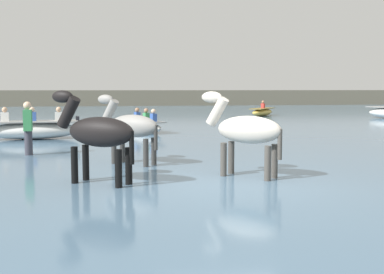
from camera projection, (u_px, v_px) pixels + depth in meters
ground_plane at (227, 198)px, 8.72m from camera, size 120.00×120.00×0.00m
water_surface at (168, 137)px, 18.54m from camera, size 90.00×90.00×0.25m
horse_lead_pinto at (246, 132)px, 9.36m from camera, size 1.51×1.39×1.90m
horse_trailing_grey at (131, 128)px, 10.95m from camera, size 1.48×1.29×1.82m
horse_flank_black at (97, 134)px, 8.68m from camera, size 1.63×1.26×1.93m
boat_mid_channel at (33, 130)px, 16.43m from camera, size 3.21×1.36×1.10m
boat_near_starboard at (145, 126)px, 19.01m from camera, size 1.62×2.56×0.94m
boat_distant_west at (262, 112)px, 30.39m from camera, size 2.28×2.60×0.97m
person_onlooker_left at (28, 131)px, 12.46m from camera, size 0.22×0.33×1.63m
far_shoreline at (134, 99)px, 49.04m from camera, size 80.00×2.40×1.80m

